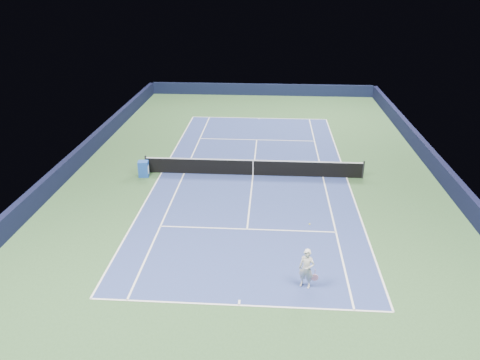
{
  "coord_description": "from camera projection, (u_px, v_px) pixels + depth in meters",
  "views": [
    {
      "loc": [
        0.96,
        -25.41,
        10.99
      ],
      "look_at": [
        -0.57,
        -3.0,
        1.0
      ],
      "focal_mm": 35.0,
      "sensor_mm": 36.0,
      "label": 1
    }
  ],
  "objects": [
    {
      "name": "baseline_near",
      "position": [
        239.0,
        305.0,
        16.85
      ],
      "size": [
        10.97,
        0.08,
        0.0
      ],
      "primitive_type": "cube",
      "color": "white",
      "rests_on": "ground"
    },
    {
      "name": "tennis_net",
      "position": [
        253.0,
        167.0,
        27.49
      ],
      "size": [
        12.9,
        0.1,
        1.07
      ],
      "color": "black",
      "rests_on": "ground"
    },
    {
      "name": "wall_left",
      "position": [
        74.0,
        162.0,
        28.14
      ],
      "size": [
        0.35,
        40.0,
        1.1
      ],
      "primitive_type": "cube",
      "color": "black",
      "rests_on": "ground"
    },
    {
      "name": "baseline_far",
      "position": [
        259.0,
        118.0,
        38.52
      ],
      "size": [
        10.97,
        0.08,
        0.0
      ],
      "primitive_type": "cube",
      "color": "white",
      "rests_on": "ground"
    },
    {
      "name": "center_mark_near",
      "position": [
        239.0,
        303.0,
        16.99
      ],
      "size": [
        0.08,
        0.3,
        0.0
      ],
      "primitive_type": "cube",
      "color": "white",
      "rests_on": "ground"
    },
    {
      "name": "service_line_far",
      "position": [
        257.0,
        140.0,
        33.52
      ],
      "size": [
        8.23,
        0.08,
        0.0
      ],
      "primitive_type": "cube",
      "color": "white",
      "rests_on": "ground"
    },
    {
      "name": "court_surface",
      "position": [
        253.0,
        175.0,
        27.69
      ],
      "size": [
        10.97,
        23.77,
        0.01
      ],
      "primitive_type": "cube",
      "color": "navy",
      "rests_on": "ground"
    },
    {
      "name": "tennis_player",
      "position": [
        307.0,
        269.0,
        17.55
      ],
      "size": [
        0.81,
        1.32,
        2.2
      ],
      "color": "silver",
      "rests_on": "ground"
    },
    {
      "name": "sponsor_cube",
      "position": [
        144.0,
        169.0,
        27.36
      ],
      "size": [
        0.65,
        0.59,
        0.94
      ],
      "color": "#1B47A6",
      "rests_on": "ground"
    },
    {
      "name": "sideline_doubles_left",
      "position": [
        162.0,
        173.0,
        28.03
      ],
      "size": [
        0.08,
        23.77,
        0.0
      ],
      "primitive_type": "cube",
      "color": "white",
      "rests_on": "ground"
    },
    {
      "name": "sideline_singles_left",
      "position": [
        184.0,
        173.0,
        27.94
      ],
      "size": [
        0.08,
        23.77,
        0.0
      ],
      "primitive_type": "cube",
      "color": "white",
      "rests_on": "ground"
    },
    {
      "name": "sideline_doubles_right",
      "position": [
        346.0,
        178.0,
        27.35
      ],
      "size": [
        0.08,
        23.77,
        0.0
      ],
      "primitive_type": "cube",
      "color": "white",
      "rests_on": "ground"
    },
    {
      "name": "sideline_singles_right",
      "position": [
        323.0,
        177.0,
        27.43
      ],
      "size": [
        0.08,
        23.77,
        0.0
      ],
      "primitive_type": "cube",
      "color": "white",
      "rests_on": "ground"
    },
    {
      "name": "center_mark_far",
      "position": [
        259.0,
        119.0,
        38.38
      ],
      "size": [
        0.08,
        0.3,
        0.0
      ],
      "primitive_type": "cube",
      "color": "white",
      "rests_on": "ground"
    },
    {
      "name": "ground",
      "position": [
        253.0,
        175.0,
        27.69
      ],
      "size": [
        40.0,
        40.0,
        0.0
      ],
      "primitive_type": "plane",
      "color": "#2E502C",
      "rests_on": "ground"
    },
    {
      "name": "wall_far",
      "position": [
        262.0,
        90.0,
        45.54
      ],
      "size": [
        22.0,
        0.35,
        1.1
      ],
      "primitive_type": "cube",
      "color": "#101632",
      "rests_on": "ground"
    },
    {
      "name": "wall_right",
      "position": [
        441.0,
        171.0,
        26.8
      ],
      "size": [
        0.35,
        40.0,
        1.1
      ],
      "primitive_type": "cube",
      "color": "black",
      "rests_on": "ground"
    },
    {
      "name": "service_line_near",
      "position": [
        247.0,
        229.0,
        21.85
      ],
      "size": [
        8.23,
        0.08,
        0.0
      ],
      "primitive_type": "cube",
      "color": "white",
      "rests_on": "ground"
    },
    {
      "name": "center_service_line",
      "position": [
        253.0,
        175.0,
        27.69
      ],
      "size": [
        0.08,
        12.8,
        0.0
      ],
      "primitive_type": "cube",
      "color": "white",
      "rests_on": "ground"
    }
  ]
}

